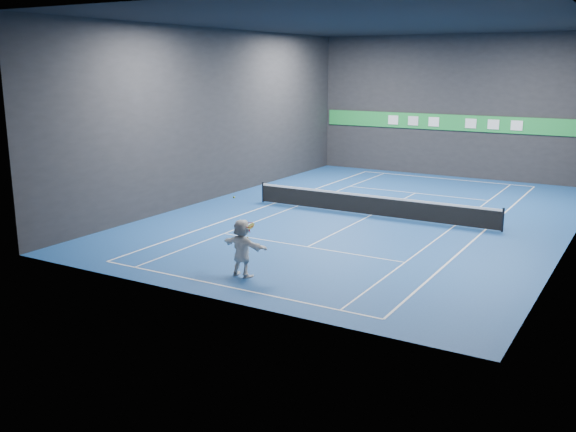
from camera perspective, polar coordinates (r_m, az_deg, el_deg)
The scene contains 19 objects.
ground at distance 31.34m, azimuth 7.37°, elevation 0.06°, with size 26.00×26.00×0.00m, color navy.
ceiling at distance 30.57m, azimuth 7.89°, elevation 16.71°, with size 26.00×26.00×0.00m, color black.
wall_back at distance 42.88m, azimuth 14.50°, elevation 9.39°, with size 18.00×0.10×9.00m, color #232326.
wall_front at distance 19.38m, azimuth -7.61°, elevation 5.41°, with size 18.00×0.10×9.00m, color #232326.
wall_left at distance 35.10m, azimuth -6.20°, elevation 8.95°, with size 0.10×26.00×9.00m, color #232326.
baseline_near at distance 21.32m, azimuth -5.40°, elevation -6.27°, with size 10.98×0.08×0.01m, color white.
baseline_far at distance 42.33m, azimuth 13.73°, elevation 3.25°, with size 10.98×0.08×0.01m, color white.
sideline_doubles_left at distance 33.79m, azimuth -1.22°, elevation 1.14°, with size 0.08×23.78×0.01m, color white.
sideline_doubles_right at distance 29.70m, azimuth 17.15°, elevation -1.17°, with size 0.08×23.78×0.01m, color white.
sideline_singles_left at distance 33.11m, azimuth 0.82°, elevation 0.89°, with size 0.06×23.78×0.01m, color white.
sideline_singles_right at distance 30.03m, azimuth 14.59°, elevation -0.85°, with size 0.06×23.78×0.01m, color white.
service_line_near at distance 25.75m, azimuth 1.74°, elevation -2.76°, with size 8.23×0.06×0.01m, color white.
service_line_far at distance 37.19m, azimuth 11.26°, elevation 2.01°, with size 8.23×0.06×0.01m, color white.
center_service_line at distance 31.34m, azimuth 7.37°, elevation 0.06°, with size 0.06×12.80×0.01m, color white.
player at distance 22.02m, azimuth -4.11°, elevation -2.85°, with size 1.88×0.60×2.02m, color silver.
tennis_ball at distance 21.83m, azimuth -4.83°, elevation 1.67°, with size 0.07×0.07×0.07m, color #D0E025.
tennis_net at distance 31.22m, azimuth 7.40°, elevation 1.02°, with size 12.50×0.10×1.07m.
sponsor_banner at distance 42.89m, azimuth 14.40°, elevation 8.05°, with size 17.64×0.11×1.00m.
tennis_racket at distance 21.70m, azimuth -3.44°, elevation -0.98°, with size 0.44×0.37×0.76m.
Camera 1 is at (11.83, -28.13, 7.13)m, focal length 40.00 mm.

